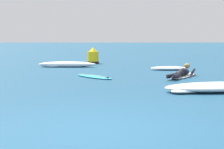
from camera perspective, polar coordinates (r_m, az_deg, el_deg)
name	(u,v)px	position (r m, az deg, el deg)	size (l,w,h in m)	color
ground_plane	(106,70)	(16.23, -0.90, 0.66)	(120.00, 120.00, 0.00)	navy
surfer_far	(182,74)	(13.85, 11.13, 0.15)	(1.67, 2.34, 0.54)	white
drifting_surfboard	(94,77)	(13.55, -2.82, -0.32)	(1.69, 1.91, 0.16)	#2DB2D1
whitewater_front	(169,68)	(16.57, 9.05, 0.98)	(1.70, 0.69, 0.17)	white
whitewater_mid_left	(67,64)	(18.00, -7.14, 1.59)	(2.89, 0.70, 0.28)	white
whitewater_mid_right	(217,87)	(10.61, 16.45, -1.95)	(3.20, 1.44, 0.26)	white
channel_marker_buoy	(93,57)	(20.15, -3.01, 2.78)	(0.65, 0.65, 0.92)	yellow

